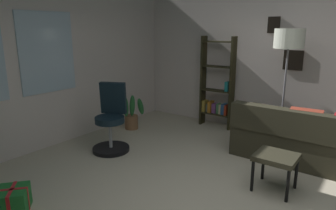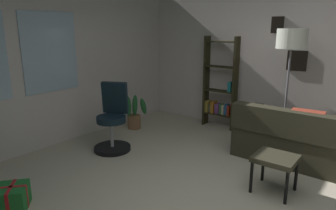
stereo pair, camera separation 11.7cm
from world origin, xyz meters
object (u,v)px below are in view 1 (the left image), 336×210
(couch, at_px, (318,140))
(office_chair, at_px, (111,124))
(footstool, at_px, (276,160))
(potted_plant, at_px, (132,115))
(gift_box_green, at_px, (13,200))
(floor_lamp, at_px, (289,45))
(bookshelf, at_px, (217,89))

(couch, xyz_separation_m, office_chair, (-1.44, 2.64, 0.12))
(footstool, relative_size, potted_plant, 0.68)
(gift_box_green, bearing_deg, office_chair, 12.62)
(footstool, height_order, gift_box_green, footstool)
(floor_lamp, distance_m, potted_plant, 2.92)
(potted_plant, bearing_deg, couch, -80.51)
(couch, distance_m, office_chair, 3.01)
(gift_box_green, height_order, office_chair, office_chair)
(office_chair, height_order, floor_lamp, floor_lamp)
(office_chair, xyz_separation_m, floor_lamp, (1.57, -2.08, 1.18))
(gift_box_green, bearing_deg, footstool, -45.10)
(bookshelf, xyz_separation_m, floor_lamp, (-0.42, -1.32, 0.86))
(footstool, distance_m, floor_lamp, 1.82)
(gift_box_green, xyz_separation_m, potted_plant, (2.68, 0.82, 0.13))
(footstool, relative_size, bookshelf, 0.27)
(footstool, bearing_deg, couch, -10.77)
(couch, distance_m, bookshelf, 2.00)
(bookshelf, distance_m, floor_lamp, 1.63)
(gift_box_green, relative_size, office_chair, 0.42)
(office_chair, relative_size, bookshelf, 0.61)
(potted_plant, bearing_deg, floor_lamp, -75.59)
(couch, xyz_separation_m, gift_box_green, (-3.20, 2.24, -0.17))
(footstool, distance_m, office_chair, 2.43)
(couch, bearing_deg, office_chair, 118.63)
(couch, height_order, potted_plant, couch)
(footstool, relative_size, floor_lamp, 0.25)
(office_chair, bearing_deg, bookshelf, -20.92)
(bookshelf, bearing_deg, footstool, -136.43)
(bookshelf, relative_size, floor_lamp, 0.93)
(footstool, bearing_deg, gift_box_green, 134.90)
(footstool, xyz_separation_m, bookshelf, (1.74, 1.65, 0.36))
(floor_lamp, height_order, potted_plant, floor_lamp)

